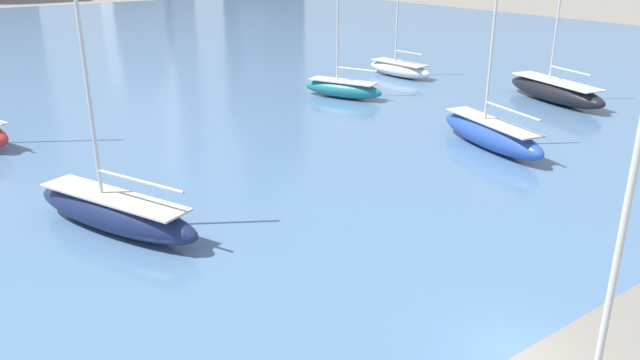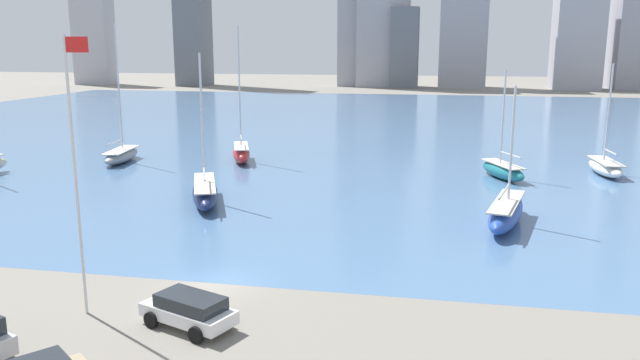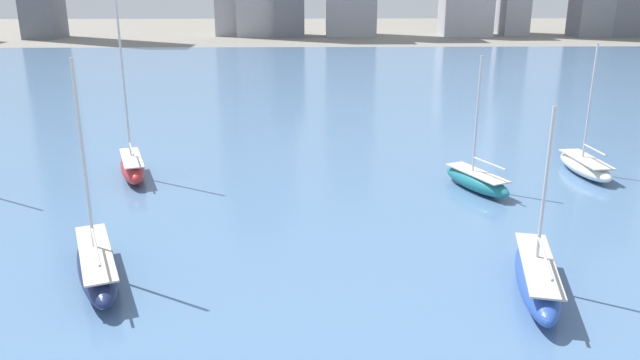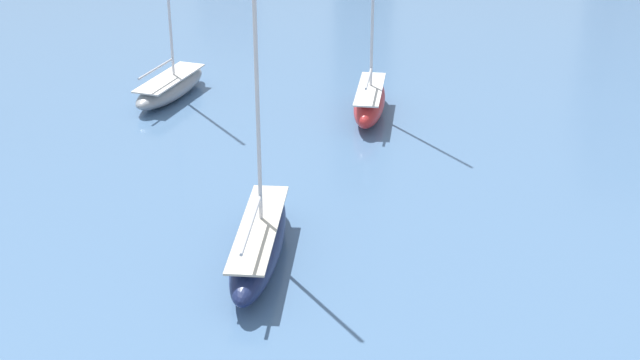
{
  "view_description": "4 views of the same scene",
  "coord_description": "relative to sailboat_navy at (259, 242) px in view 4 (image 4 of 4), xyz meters",
  "views": [
    {
      "loc": [
        -15.32,
        -9.89,
        12.54
      ],
      "look_at": [
        1.09,
        12.35,
        2.1
      ],
      "focal_mm": 35.0,
      "sensor_mm": 36.0,
      "label": 1
    },
    {
      "loc": [
        11.95,
        -30.88,
        12.92
      ],
      "look_at": [
        3.49,
        12.28,
        3.42
      ],
      "focal_mm": 35.0,
      "sensor_mm": 36.0,
      "label": 2
    },
    {
      "loc": [
        4.59,
        -14.94,
        16.29
      ],
      "look_at": [
        5.32,
        19.54,
        5.05
      ],
      "focal_mm": 35.0,
      "sensor_mm": 36.0,
      "label": 3
    },
    {
      "loc": [
        10.91,
        -12.73,
        20.37
      ],
      "look_at": [
        -4.05,
        16.72,
        4.84
      ],
      "focal_mm": 50.0,
      "sensor_mm": 36.0,
      "label": 4
    }
  ],
  "objects": [
    {
      "name": "sailboat_gray",
      "position": [
        -16.2,
        15.86,
        -0.09
      ],
      "size": [
        3.38,
        8.37,
        15.36
      ],
      "rotation": [
        0.0,
        0.0,
        0.13
      ],
      "color": "gray",
      "rests_on": "harbor_water"
    },
    {
      "name": "sailboat_navy",
      "position": [
        0.0,
        0.0,
        0.0
      ],
      "size": [
        5.7,
        10.14,
        12.36
      ],
      "rotation": [
        0.0,
        0.0,
        0.38
      ],
      "color": "#19234C",
      "rests_on": "harbor_water"
    },
    {
      "name": "sailboat_red",
      "position": [
        -2.96,
        18.76,
        0.11
      ],
      "size": [
        4.33,
        7.93,
        15.06
      ],
      "rotation": [
        0.0,
        0.0,
        0.34
      ],
      "color": "#B72828",
      "rests_on": "harbor_water"
    },
    {
      "name": "harbor_water",
      "position": [
        7.26,
        52.95,
        -0.97
      ],
      "size": [
        180.0,
        140.0,
        0.0
      ],
      "color": "#4C7099",
      "rests_on": "ground_plane"
    }
  ]
}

